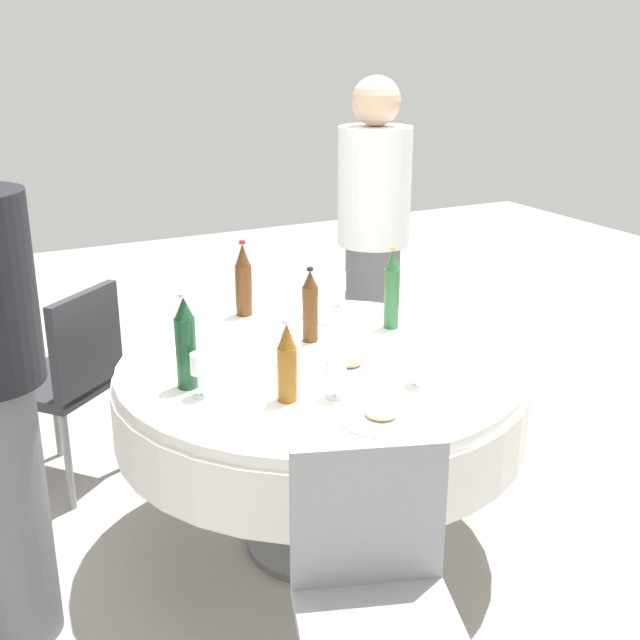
% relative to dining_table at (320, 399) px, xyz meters
% --- Properties ---
extents(ground_plane, '(10.00, 10.00, 0.00)m').
position_rel_dining_table_xyz_m(ground_plane, '(0.00, 0.00, -0.59)').
color(ground_plane, gray).
extents(dining_table, '(1.45, 1.45, 0.74)m').
position_rel_dining_table_xyz_m(dining_table, '(0.00, 0.00, 0.00)').
color(dining_table, white).
rests_on(dining_table, ground_plane).
extents(bottle_brown_left, '(0.07, 0.07, 0.31)m').
position_rel_dining_table_xyz_m(bottle_brown_left, '(-0.59, -0.05, 0.29)').
color(bottle_brown_left, '#593314').
rests_on(bottle_brown_left, dining_table).
extents(bottle_amber_west, '(0.06, 0.06, 0.27)m').
position_rel_dining_table_xyz_m(bottle_amber_west, '(0.24, -0.24, 0.27)').
color(bottle_amber_west, '#8C5619').
rests_on(bottle_amber_west, dining_table).
extents(bottle_green_far, '(0.06, 0.06, 0.32)m').
position_rel_dining_table_xyz_m(bottle_green_far, '(-0.19, 0.41, 0.30)').
color(bottle_green_far, '#2D6B38').
rests_on(bottle_green_far, dining_table).
extents(bottle_brown_right, '(0.06, 0.06, 0.29)m').
position_rel_dining_table_xyz_m(bottle_brown_right, '(-0.20, 0.06, 0.28)').
color(bottle_brown_right, '#593314').
rests_on(bottle_brown_right, dining_table).
extents(bottle_dark_green_rear, '(0.07, 0.07, 0.32)m').
position_rel_dining_table_xyz_m(bottle_dark_green_rear, '(-0.00, -0.48, 0.30)').
color(bottle_dark_green_rear, '#194728').
rests_on(bottle_dark_green_rear, dining_table).
extents(wine_glass_right, '(0.07, 0.07, 0.14)m').
position_rel_dining_table_xyz_m(wine_glass_right, '(0.33, 0.17, 0.25)').
color(wine_glass_right, white).
rests_on(wine_glass_right, dining_table).
extents(wine_glass_rear, '(0.07, 0.07, 0.13)m').
position_rel_dining_table_xyz_m(wine_glass_rear, '(-0.02, -0.10, 0.24)').
color(wine_glass_rear, white).
rests_on(wine_glass_rear, dining_table).
extents(wine_glass_front, '(0.06, 0.06, 0.15)m').
position_rel_dining_table_xyz_m(wine_glass_front, '(-0.50, 0.34, 0.26)').
color(wine_glass_front, white).
rests_on(wine_glass_front, dining_table).
extents(wine_glass_east, '(0.07, 0.07, 0.13)m').
position_rel_dining_table_xyz_m(wine_glass_east, '(0.29, -0.10, 0.24)').
color(wine_glass_east, white).
rests_on(wine_glass_east, dining_table).
extents(wine_glass_near, '(0.06, 0.06, 0.14)m').
position_rel_dining_table_xyz_m(wine_glass_near, '(0.09, -0.47, 0.25)').
color(wine_glass_near, white).
rests_on(wine_glass_near, dining_table).
extents(plate_near, '(0.23, 0.23, 0.02)m').
position_rel_dining_table_xyz_m(plate_near, '(0.36, 0.37, 0.15)').
color(plate_near, white).
rests_on(plate_near, dining_table).
extents(plate_south, '(0.23, 0.23, 0.04)m').
position_rel_dining_table_xyz_m(plate_south, '(0.10, 0.05, 0.16)').
color(plate_south, white).
rests_on(plate_south, dining_table).
extents(plate_outer, '(0.23, 0.23, 0.04)m').
position_rel_dining_table_xyz_m(plate_outer, '(0.50, -0.05, 0.16)').
color(plate_outer, white).
rests_on(plate_outer, dining_table).
extents(fork_west, '(0.13, 0.15, 0.00)m').
position_rel_dining_table_xyz_m(fork_west, '(-0.26, -0.28, 0.15)').
color(fork_west, silver).
rests_on(fork_west, dining_table).
extents(spoon_far, '(0.12, 0.15, 0.00)m').
position_rel_dining_table_xyz_m(spoon_far, '(-0.08, 0.25, 0.15)').
color(spoon_far, silver).
rests_on(spoon_far, dining_table).
extents(folded_napkin, '(0.19, 0.19, 0.02)m').
position_rel_dining_table_xyz_m(folded_napkin, '(-0.40, 0.23, 0.16)').
color(folded_napkin, white).
rests_on(folded_napkin, dining_table).
extents(person_west, '(0.34, 0.34, 1.66)m').
position_rel_dining_table_xyz_m(person_west, '(-0.87, 0.72, 0.28)').
color(person_west, slate).
rests_on(person_west, ground_plane).
extents(chair_front, '(0.51, 0.51, 0.87)m').
position_rel_dining_table_xyz_m(chair_front, '(0.92, -0.31, -0.07)').
color(chair_front, '#99999E').
rests_on(chair_front, ground_plane).
extents(chair_east, '(0.56, 0.56, 0.87)m').
position_rel_dining_table_xyz_m(chair_east, '(-0.84, -0.72, -0.07)').
color(chair_east, '#2D2D33').
rests_on(chair_east, ground_plane).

